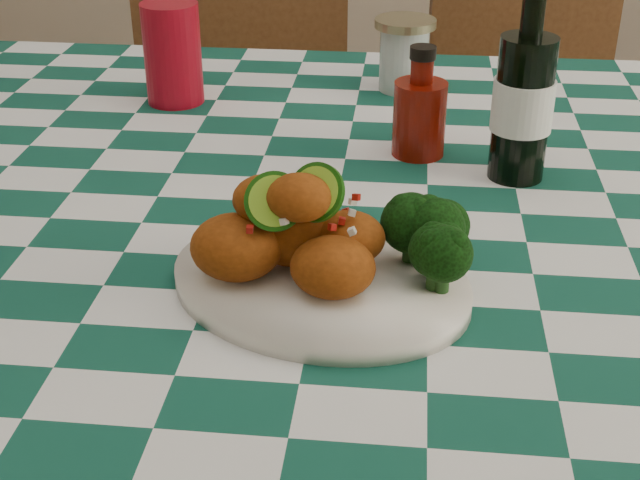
# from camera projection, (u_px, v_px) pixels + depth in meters

# --- Properties ---
(dining_table) EXTENTS (1.66, 1.06, 0.79)m
(dining_table) POSITION_uv_depth(u_px,v_px,m) (338.00, 436.00, 1.25)
(dining_table) COLOR #114939
(dining_table) RESTS_ON ground
(plate) EXTENTS (0.35, 0.31, 0.02)m
(plate) POSITION_uv_depth(u_px,v_px,m) (320.00, 283.00, 0.84)
(plate) COLOR silver
(plate) RESTS_ON dining_table
(fried_chicken_pile) EXTENTS (0.16, 0.12, 0.10)m
(fried_chicken_pile) POSITION_uv_depth(u_px,v_px,m) (301.00, 225.00, 0.81)
(fried_chicken_pile) COLOR #8F3D0D
(fried_chicken_pile) RESTS_ON plate
(broccoli_side) EXTENTS (0.09, 0.09, 0.07)m
(broccoli_side) POSITION_uv_depth(u_px,v_px,m) (415.00, 242.00, 0.82)
(broccoli_side) COLOR black
(broccoli_side) RESTS_ON plate
(red_tumbler) EXTENTS (0.10, 0.10, 0.14)m
(red_tumbler) POSITION_uv_depth(u_px,v_px,m) (173.00, 54.00, 1.26)
(red_tumbler) COLOR maroon
(red_tumbler) RESTS_ON dining_table
(ketchup_bottle) EXTENTS (0.07, 0.07, 0.14)m
(ketchup_bottle) POSITION_uv_depth(u_px,v_px,m) (420.00, 102.00, 1.09)
(ketchup_bottle) COLOR #6B0E05
(ketchup_bottle) RESTS_ON dining_table
(mason_jar) EXTENTS (0.10, 0.10, 0.11)m
(mason_jar) POSITION_uv_depth(u_px,v_px,m) (404.00, 55.00, 1.32)
(mason_jar) COLOR #B2BCBA
(mason_jar) RESTS_ON dining_table
(beer_bottle) EXTENTS (0.09, 0.09, 0.24)m
(beer_bottle) POSITION_uv_depth(u_px,v_px,m) (525.00, 80.00, 1.01)
(beer_bottle) COLOR black
(beer_bottle) RESTS_ON dining_table
(wooden_chair_left) EXTENTS (0.57, 0.59, 1.00)m
(wooden_chair_left) POSITION_uv_depth(u_px,v_px,m) (257.00, 160.00, 1.83)
(wooden_chair_left) COLOR #472814
(wooden_chair_left) RESTS_ON ground
(wooden_chair_right) EXTENTS (0.45, 0.47, 0.87)m
(wooden_chair_right) POSITION_uv_depth(u_px,v_px,m) (528.00, 190.00, 1.85)
(wooden_chair_right) COLOR #472814
(wooden_chair_right) RESTS_ON ground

